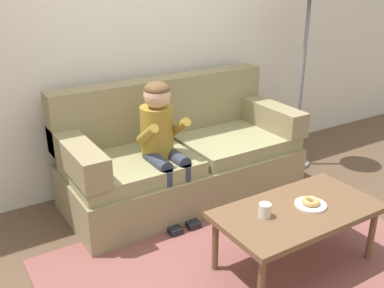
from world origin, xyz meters
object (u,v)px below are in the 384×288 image
coffee_table (297,215)px  mug (265,210)px  couch (180,157)px  donut (311,201)px  toy_controller (276,214)px  person_child (162,138)px

coffee_table → mug: bearing=170.4°
couch → donut: couch is taller
couch → donut: 1.32m
couch → coffee_table: couch is taller
coffee_table → toy_controller: (0.32, 0.53, -0.37)m
donut → toy_controller: (0.22, 0.54, -0.45)m
couch → coffee_table: (0.14, -1.28, 0.04)m
couch → mug: couch is taller
mug → couch: bearing=85.0°
couch → mug: bearing=-95.0°
coffee_table → couch: bearing=96.3°
mug → donut: bearing=-9.1°
couch → toy_controller: (0.46, -0.76, -0.33)m
mug → coffee_table: bearing=-9.6°
person_child → mug: bearing=-80.3°
coffee_table → mug: (-0.25, 0.04, 0.09)m
couch → mug: (-0.11, -1.24, 0.13)m
person_child → mug: size_ratio=12.24×
couch → person_child: (-0.28, -0.21, 0.31)m
couch → coffee_table: bearing=-83.7°
donut → coffee_table: bearing=172.2°
person_child → donut: 1.22m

